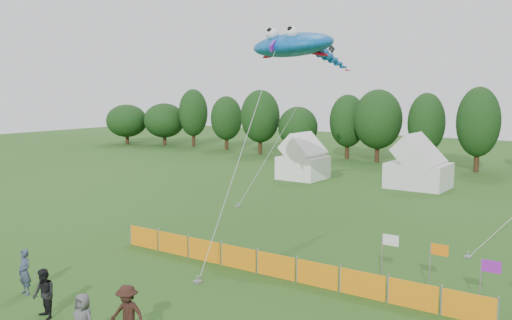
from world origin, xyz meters
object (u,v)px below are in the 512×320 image
Objects in this scene: tent_left at (303,160)px; spectator_b at (44,294)px; spectator_c at (127,315)px; stingray_kite at (297,46)px; barrier_fence at (276,266)px; tent_right at (419,167)px; spectator_a at (25,272)px.

tent_left is 32.96m from spectator_b.
spectator_c is 0.10× the size of stingray_kite.
tent_left is 26.67m from barrier_fence.
spectator_b is (8.34, -31.88, -0.76)m from tent_left.
spectator_c reaches higher than barrier_fence.
stingray_kite is (-4.38, 17.33, 9.51)m from spectator_c.
spectator_c is (-0.33, -8.03, 0.46)m from barrier_fence.
tent_left is 0.21× the size of barrier_fence.
stingray_kite is at bearing 90.26° from spectator_c.
tent_right is at bearing 82.21° from stingray_kite.
barrier_fence is 9.37m from spectator_b.
spectator_c is at bearing -92.36° from barrier_fence.
tent_right is at bearing 85.76° from spectator_a.
spectator_a reaches higher than spectator_b.
tent_left is at bearing -172.47° from tent_right.
stingray_kite reaches higher than tent_left.
barrier_fence is (12.54, -23.51, -1.15)m from tent_left.
stingray_kite is at bearing 85.88° from spectator_a.
barrier_fence is 0.96× the size of stingray_kite.
spectator_a is at bearing -133.20° from barrier_fence.
tent_right is 2.46× the size of spectator_c.
tent_right is 0.26× the size of barrier_fence.
spectator_a is 0.94× the size of spectator_c.
barrier_fence is at bearing -63.18° from stingray_kite.
barrier_fence is 9.93× the size of spectator_a.
tent_left is 10.05m from tent_right.
spectator_b is 0.93× the size of spectator_c.
stingray_kite is (-4.71, 9.31, 9.97)m from barrier_fence.
tent_left is 0.79× the size of tent_right.
tent_right is 33.25m from spectator_b.
tent_right reaches higher than barrier_fence.
spectator_b is at bearing -116.69° from barrier_fence.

